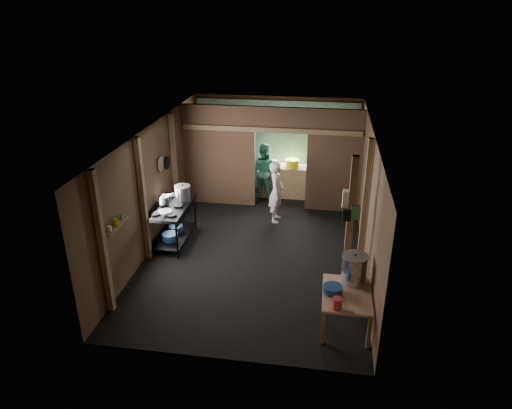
% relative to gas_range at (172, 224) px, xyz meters
% --- Properties ---
extents(floor, '(4.50, 7.00, 0.00)m').
position_rel_gas_range_xyz_m(floor, '(1.88, 0.08, -0.44)').
color(floor, black).
rests_on(floor, ground).
extents(ceiling, '(4.50, 7.00, 0.00)m').
position_rel_gas_range_xyz_m(ceiling, '(1.88, 0.08, 2.16)').
color(ceiling, '#353534').
rests_on(ceiling, ground).
extents(wall_back, '(4.50, 0.00, 2.60)m').
position_rel_gas_range_xyz_m(wall_back, '(1.88, 3.58, 0.86)').
color(wall_back, '#48351F').
rests_on(wall_back, ground).
extents(wall_front, '(4.50, 0.00, 2.60)m').
position_rel_gas_range_xyz_m(wall_front, '(1.88, -3.42, 0.86)').
color(wall_front, '#48351F').
rests_on(wall_front, ground).
extents(wall_left, '(0.00, 7.00, 2.60)m').
position_rel_gas_range_xyz_m(wall_left, '(-0.37, 0.08, 0.86)').
color(wall_left, '#48351F').
rests_on(wall_left, ground).
extents(wall_right, '(0.00, 7.00, 2.60)m').
position_rel_gas_range_xyz_m(wall_right, '(4.13, 0.08, 0.86)').
color(wall_right, '#48351F').
rests_on(wall_right, ground).
extents(partition_left, '(1.85, 0.10, 2.60)m').
position_rel_gas_range_xyz_m(partition_left, '(0.55, 2.28, 0.86)').
color(partition_left, brown).
rests_on(partition_left, floor).
extents(partition_right, '(1.35, 0.10, 2.60)m').
position_rel_gas_range_xyz_m(partition_right, '(3.46, 2.28, 0.86)').
color(partition_right, brown).
rests_on(partition_right, floor).
extents(partition_header, '(1.30, 0.10, 0.60)m').
position_rel_gas_range_xyz_m(partition_header, '(2.13, 2.28, 1.86)').
color(partition_header, brown).
rests_on(partition_header, wall_back).
extents(turquoise_panel, '(4.40, 0.06, 2.50)m').
position_rel_gas_range_xyz_m(turquoise_panel, '(1.88, 3.52, 0.81)').
color(turquoise_panel, '#80C3C4').
rests_on(turquoise_panel, wall_back).
extents(back_counter, '(1.20, 0.50, 0.85)m').
position_rel_gas_range_xyz_m(back_counter, '(2.18, 3.03, -0.02)').
color(back_counter, '#9B784F').
rests_on(back_counter, floor).
extents(wall_clock, '(0.20, 0.03, 0.20)m').
position_rel_gas_range_xyz_m(wall_clock, '(2.13, 3.48, 1.46)').
color(wall_clock, silver).
rests_on(wall_clock, wall_back).
extents(post_left_a, '(0.10, 0.12, 2.60)m').
position_rel_gas_range_xyz_m(post_left_a, '(-0.30, -2.52, 0.86)').
color(post_left_a, '#9B784F').
rests_on(post_left_a, floor).
extents(post_left_b, '(0.10, 0.12, 2.60)m').
position_rel_gas_range_xyz_m(post_left_b, '(-0.30, -0.72, 0.86)').
color(post_left_b, '#9B784F').
rests_on(post_left_b, floor).
extents(post_left_c, '(0.10, 0.12, 2.60)m').
position_rel_gas_range_xyz_m(post_left_c, '(-0.30, 1.28, 0.86)').
color(post_left_c, '#9B784F').
rests_on(post_left_c, floor).
extents(post_right, '(0.10, 0.12, 2.60)m').
position_rel_gas_range_xyz_m(post_right, '(4.06, -0.12, 0.86)').
color(post_right, '#9B784F').
rests_on(post_right, floor).
extents(post_free, '(0.12, 0.12, 2.60)m').
position_rel_gas_range_xyz_m(post_free, '(3.73, -1.22, 0.86)').
color(post_free, '#9B784F').
rests_on(post_free, floor).
extents(cross_beam, '(4.40, 0.12, 0.12)m').
position_rel_gas_range_xyz_m(cross_beam, '(1.88, 2.23, 1.61)').
color(cross_beam, '#9B784F').
rests_on(cross_beam, wall_left).
extents(pan_lid_big, '(0.03, 0.34, 0.34)m').
position_rel_gas_range_xyz_m(pan_lid_big, '(-0.33, 0.48, 1.21)').
color(pan_lid_big, gray).
rests_on(pan_lid_big, wall_left).
extents(pan_lid_small, '(0.03, 0.30, 0.30)m').
position_rel_gas_range_xyz_m(pan_lid_small, '(-0.33, 0.88, 1.11)').
color(pan_lid_small, black).
rests_on(pan_lid_small, wall_left).
extents(wall_shelf, '(0.14, 0.80, 0.03)m').
position_rel_gas_range_xyz_m(wall_shelf, '(-0.27, -2.02, 0.96)').
color(wall_shelf, '#9B784F').
rests_on(wall_shelf, wall_left).
extents(jar_white, '(0.07, 0.07, 0.10)m').
position_rel_gas_range_xyz_m(jar_white, '(-0.27, -2.27, 1.02)').
color(jar_white, silver).
rests_on(jar_white, wall_shelf).
extents(jar_yellow, '(0.08, 0.08, 0.10)m').
position_rel_gas_range_xyz_m(jar_yellow, '(-0.27, -2.02, 1.02)').
color(jar_yellow, '#C7CB06').
rests_on(jar_yellow, wall_shelf).
extents(jar_green, '(0.06, 0.06, 0.10)m').
position_rel_gas_range_xyz_m(jar_green, '(-0.27, -1.80, 1.02)').
color(jar_green, '#398150').
rests_on(jar_green, wall_shelf).
extents(bag_white, '(0.22, 0.15, 0.32)m').
position_rel_gas_range_xyz_m(bag_white, '(3.68, -1.14, 1.34)').
color(bag_white, silver).
rests_on(bag_white, post_free).
extents(bag_green, '(0.16, 0.12, 0.24)m').
position_rel_gas_range_xyz_m(bag_green, '(3.80, -1.28, 1.16)').
color(bag_green, '#398150').
rests_on(bag_green, post_free).
extents(bag_black, '(0.14, 0.10, 0.20)m').
position_rel_gas_range_xyz_m(bag_black, '(3.66, -1.30, 1.11)').
color(bag_black, black).
rests_on(bag_black, post_free).
extents(gas_range, '(0.77, 1.50, 0.89)m').
position_rel_gas_range_xyz_m(gas_range, '(0.00, 0.00, 0.00)').
color(gas_range, black).
rests_on(gas_range, floor).
extents(prep_table, '(0.78, 1.07, 0.64)m').
position_rel_gas_range_xyz_m(prep_table, '(3.71, -2.33, -0.13)').
color(prep_table, tan).
rests_on(prep_table, floor).
extents(stove_pot_large, '(0.40, 0.40, 0.35)m').
position_rel_gas_range_xyz_m(stove_pot_large, '(0.17, 0.36, 0.60)').
color(stove_pot_large, '#B5B5C4').
rests_on(stove_pot_large, gas_range).
extents(stove_pot_med, '(0.32, 0.32, 0.22)m').
position_rel_gas_range_xyz_m(stove_pot_med, '(-0.17, 0.05, 0.53)').
color(stove_pot_med, '#B5B5C4').
rests_on(stove_pot_med, gas_range).
extents(stove_saucepan, '(0.20, 0.20, 0.09)m').
position_rel_gas_range_xyz_m(stove_saucepan, '(-0.17, 0.37, 0.49)').
color(stove_saucepan, '#B5B5C4').
rests_on(stove_saucepan, gas_range).
extents(frying_pan, '(0.38, 0.56, 0.07)m').
position_rel_gas_range_xyz_m(frying_pan, '(0.00, -0.36, 0.47)').
color(frying_pan, gray).
rests_on(frying_pan, gas_range).
extents(blue_tub_front, '(0.35, 0.35, 0.14)m').
position_rel_gas_range_xyz_m(blue_tub_front, '(0.00, -0.20, -0.20)').
color(blue_tub_front, navy).
rests_on(blue_tub_front, gas_range).
extents(blue_tub_back, '(0.31, 0.31, 0.12)m').
position_rel_gas_range_xyz_m(blue_tub_back, '(0.00, 0.22, -0.21)').
color(blue_tub_back, navy).
rests_on(blue_tub_back, gas_range).
extents(stock_pot, '(0.58, 0.58, 0.51)m').
position_rel_gas_range_xyz_m(stock_pot, '(3.82, -1.95, 0.43)').
color(stock_pot, '#B5B5C4').
rests_on(stock_pot, prep_table).
extents(wash_basin, '(0.40, 0.40, 0.12)m').
position_rel_gas_range_xyz_m(wash_basin, '(3.48, -2.33, 0.25)').
color(wash_basin, navy).
rests_on(wash_basin, prep_table).
extents(pink_bucket, '(0.18, 0.18, 0.18)m').
position_rel_gas_range_xyz_m(pink_bucket, '(3.55, -2.75, 0.28)').
color(pink_bucket, '#B5313E').
rests_on(pink_bucket, prep_table).
extents(knife, '(0.30, 0.11, 0.01)m').
position_rel_gas_range_xyz_m(knife, '(3.67, -2.81, 0.20)').
color(knife, '#B5B5C4').
rests_on(knife, prep_table).
extents(yellow_tub, '(0.36, 0.36, 0.20)m').
position_rel_gas_range_xyz_m(yellow_tub, '(2.37, 3.03, 0.51)').
color(yellow_tub, '#C7CB06').
rests_on(yellow_tub, back_counter).
extents(red_cup, '(0.13, 0.13, 0.15)m').
position_rel_gas_range_xyz_m(red_cup, '(1.91, 3.03, 0.48)').
color(red_cup, maroon).
rests_on(red_cup, back_counter).
extents(cook, '(0.36, 0.55, 1.50)m').
position_rel_gas_range_xyz_m(cook, '(2.13, 1.46, 0.30)').
color(cook, silver).
rests_on(cook, floor).
extents(worker_back, '(0.87, 0.76, 1.50)m').
position_rel_gas_range_xyz_m(worker_back, '(1.63, 2.87, 0.31)').
color(worker_back, teal).
rests_on(worker_back, floor).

